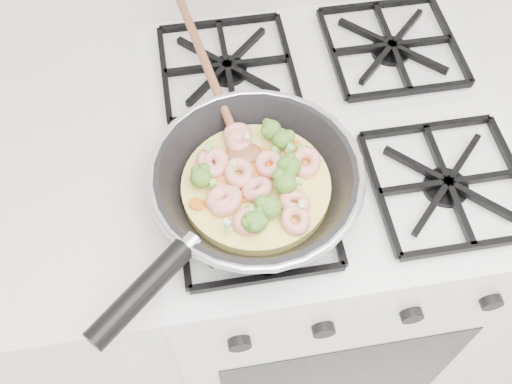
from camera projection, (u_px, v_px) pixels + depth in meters
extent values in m
cube|color=white|center=(309.00, 249.00, 1.37)|extent=(0.60, 0.60, 0.90)
cube|color=black|center=(340.00, 380.00, 1.21)|extent=(0.48, 0.00, 0.40)
cube|color=black|center=(330.00, 123.00, 0.98)|extent=(0.56, 0.56, 0.02)
torus|color=silver|center=(256.00, 173.00, 0.84)|extent=(0.31, 0.31, 0.01)
cylinder|color=black|center=(140.00, 293.00, 0.75)|extent=(0.14, 0.13, 0.03)
cylinder|color=#FAE56D|center=(256.00, 187.00, 0.87)|extent=(0.22, 0.22, 0.02)
ellipsoid|color=brown|center=(244.00, 153.00, 0.88)|extent=(0.05, 0.06, 0.02)
cylinder|color=brown|center=(209.00, 71.00, 0.94)|extent=(0.07, 0.28, 0.08)
torus|color=#E99E8A|center=(222.00, 198.00, 0.84)|extent=(0.06, 0.06, 0.03)
torus|color=#E99E8A|center=(269.00, 164.00, 0.87)|extent=(0.06, 0.06, 0.03)
torus|color=#E99E8A|center=(226.00, 201.00, 0.84)|extent=(0.08, 0.08, 0.03)
torus|color=#E99E8A|center=(305.00, 162.00, 0.87)|extent=(0.07, 0.07, 0.02)
torus|color=#E99E8A|center=(211.00, 163.00, 0.87)|extent=(0.06, 0.05, 0.03)
torus|color=#E99E8A|center=(257.00, 189.00, 0.85)|extent=(0.06, 0.06, 0.03)
torus|color=#E99E8A|center=(237.00, 134.00, 0.90)|extent=(0.06, 0.06, 0.02)
torus|color=#E99E8A|center=(295.00, 202.00, 0.84)|extent=(0.07, 0.07, 0.03)
torus|color=#E99E8A|center=(238.00, 142.00, 0.89)|extent=(0.05, 0.05, 0.03)
torus|color=#E99E8A|center=(250.00, 222.00, 0.82)|extent=(0.05, 0.06, 0.03)
torus|color=#E99E8A|center=(295.00, 220.00, 0.82)|extent=(0.06, 0.06, 0.03)
torus|color=#E99E8A|center=(215.00, 162.00, 0.87)|extent=(0.06, 0.06, 0.03)
torus|color=#E99E8A|center=(239.00, 173.00, 0.86)|extent=(0.06, 0.06, 0.03)
ellipsoid|color=#56892C|center=(253.00, 223.00, 0.81)|extent=(0.04, 0.04, 0.03)
ellipsoid|color=#56892C|center=(269.00, 207.00, 0.82)|extent=(0.04, 0.04, 0.03)
ellipsoid|color=#56892C|center=(282.00, 139.00, 0.88)|extent=(0.04, 0.04, 0.03)
ellipsoid|color=#56892C|center=(285.00, 183.00, 0.84)|extent=(0.04, 0.04, 0.03)
ellipsoid|color=#56892C|center=(271.00, 130.00, 0.89)|extent=(0.04, 0.04, 0.03)
ellipsoid|color=#56892C|center=(286.00, 166.00, 0.86)|extent=(0.04, 0.04, 0.03)
ellipsoid|color=#56892C|center=(201.00, 178.00, 0.85)|extent=(0.04, 0.04, 0.03)
ellipsoid|color=#56892C|center=(256.00, 222.00, 0.81)|extent=(0.04, 0.04, 0.03)
ellipsoid|color=#56892C|center=(292.00, 166.00, 0.86)|extent=(0.04, 0.04, 0.03)
cylinder|color=orange|center=(245.00, 180.00, 0.87)|extent=(0.04, 0.04, 0.01)
cylinder|color=orange|center=(259.00, 155.00, 0.89)|extent=(0.04, 0.04, 0.01)
cylinder|color=orange|center=(253.00, 170.00, 0.88)|extent=(0.03, 0.03, 0.01)
cylinder|color=orange|center=(225.00, 178.00, 0.87)|extent=(0.04, 0.04, 0.01)
cylinder|color=orange|center=(240.00, 195.00, 0.85)|extent=(0.04, 0.04, 0.01)
cylinder|color=orange|center=(235.00, 159.00, 0.89)|extent=(0.04, 0.04, 0.00)
cylinder|color=orange|center=(241.00, 196.00, 0.85)|extent=(0.03, 0.03, 0.01)
cylinder|color=orange|center=(198.00, 204.00, 0.84)|extent=(0.03, 0.03, 0.01)
cylinder|color=orange|center=(296.00, 161.00, 0.88)|extent=(0.04, 0.04, 0.01)
cylinder|color=orange|center=(276.00, 172.00, 0.87)|extent=(0.03, 0.03, 0.01)
cylinder|color=orange|center=(293.00, 148.00, 0.90)|extent=(0.04, 0.04, 0.01)
cylinder|color=orange|center=(275.00, 165.00, 0.88)|extent=(0.03, 0.03, 0.00)
cylinder|color=#79B347|center=(229.00, 228.00, 0.81)|extent=(0.01, 0.01, 0.01)
cylinder|color=#79B347|center=(212.00, 184.00, 0.85)|extent=(0.01, 0.01, 0.01)
cylinder|color=#79B347|center=(233.00, 169.00, 0.86)|extent=(0.01, 0.01, 0.01)
cylinder|color=beige|center=(234.00, 163.00, 0.86)|extent=(0.01, 0.01, 0.01)
cylinder|color=beige|center=(302.00, 204.00, 0.81)|extent=(0.01, 0.01, 0.01)
cylinder|color=beige|center=(247.00, 136.00, 0.88)|extent=(0.01, 0.01, 0.01)
cylinder|color=#79B347|center=(234.00, 201.00, 0.83)|extent=(0.01, 0.01, 0.01)
cylinder|color=#79B347|center=(251.00, 207.00, 0.82)|extent=(0.01, 0.01, 0.01)
cylinder|color=#79B347|center=(300.00, 147.00, 0.87)|extent=(0.01, 0.01, 0.01)
cylinder|color=#79B347|center=(208.00, 148.00, 0.87)|extent=(0.01, 0.01, 0.01)
cylinder|color=#79B347|center=(210.00, 145.00, 0.87)|extent=(0.01, 0.01, 0.01)
cylinder|color=#79B347|center=(260.00, 210.00, 0.81)|extent=(0.01, 0.01, 0.01)
cylinder|color=beige|center=(227.00, 223.00, 0.80)|extent=(0.01, 0.01, 0.01)
cylinder|color=#79B347|center=(290.00, 149.00, 0.87)|extent=(0.01, 0.01, 0.01)
cylinder|color=#79B347|center=(276.00, 150.00, 0.87)|extent=(0.01, 0.01, 0.01)
cylinder|color=#79B347|center=(298.00, 181.00, 0.84)|extent=(0.01, 0.01, 0.01)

